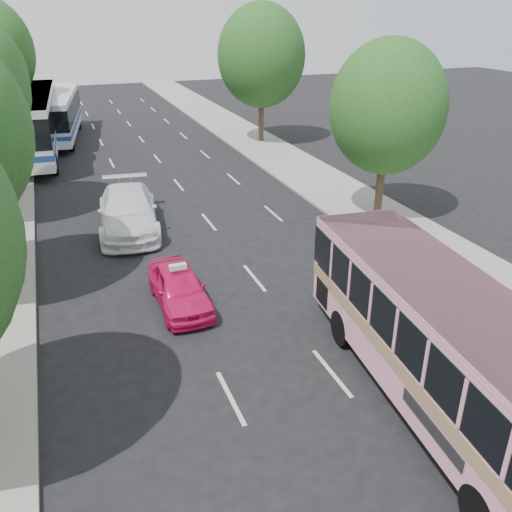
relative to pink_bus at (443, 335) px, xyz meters
name	(u,v)px	position (x,y,z in m)	size (l,w,h in m)	color
ground	(270,341)	(-2.75, 4.00, -2.04)	(120.00, 120.00, 0.00)	black
sidewalk_right	(276,155)	(5.75, 24.00, -1.98)	(4.00, 90.00, 0.12)	#9E998E
tree_right_near	(390,103)	(6.03, 11.94, 3.17)	(5.10, 5.10, 7.95)	#38281E
tree_right_far	(263,52)	(6.33, 27.94, 4.09)	(6.00, 6.00, 9.35)	#38281E
pink_bus	(443,335)	(0.00, 0.00, 0.00)	(3.62, 10.46, 3.27)	pink
pink_taxi	(179,288)	(-4.75, 7.03, -1.37)	(1.57, 3.90, 1.33)	#EA145E
white_pickup	(128,211)	(-5.29, 14.34, -1.15)	(2.47, 6.08, 1.77)	white
tour_coach_front	(30,119)	(-9.05, 29.30, 0.40)	(3.67, 13.63, 4.04)	white
tour_coach_rear	(58,112)	(-7.25, 34.02, -0.04)	(3.84, 11.31, 3.32)	silver
taxi_roof_sign	(178,267)	(-4.75, 7.03, -0.62)	(0.55, 0.18, 0.18)	silver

